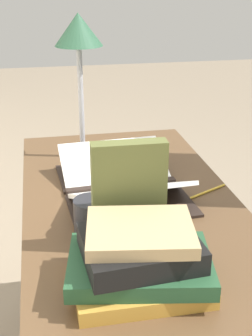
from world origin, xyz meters
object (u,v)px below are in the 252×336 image
Objects in this scene: book_stack_tall at (140,259)px; reading_lamp at (79,44)px; pencil at (206,192)px; open_book at (122,181)px; book_standing_upright at (129,197)px; coffee_mug at (92,217)px.

reading_lamp is at bearing 2.91° from book_stack_tall.
book_stack_tall is at bearing -177.09° from reading_lamp.
reading_lamp is 0.62m from pencil.
pencil is at bearing -109.56° from open_book.
open_book is 1.42× the size of book_stack_tall.
reading_lamp is at bearing 42.36° from pencil.
open_book is at bearing 74.12° from pencil.
book_standing_upright is at bearing -175.62° from reading_lamp.
book_standing_upright is 2.23× the size of coffee_mug.
reading_lamp is (0.74, 0.04, 0.32)m from book_stack_tall.
book_standing_upright is at bearing 169.04° from open_book.
reading_lamp is 3.39× the size of pencil.
book_standing_upright reaches higher than book_stack_tall.
open_book is 0.94× the size of reading_lamp.
coffee_mug reaches higher than pencil.
book_stack_tall is 0.81m from reading_lamp.
coffee_mug is at bearing 114.89° from pencil.
open_book reaches higher than pencil.
coffee_mug is (0.07, 0.08, -0.08)m from book_standing_upright.
book_stack_tall is at bearing 143.41° from pencil.
coffee_mug is at bearing 50.23° from book_standing_upright.
open_book is 3.84× the size of coffee_mug.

